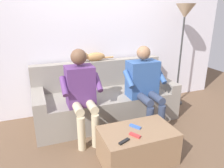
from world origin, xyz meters
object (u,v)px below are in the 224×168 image
object	(u,v)px
couch	(105,100)
person_right_seated	(81,90)
person_left_seated	(144,83)
cat_on_backrest	(93,57)
remote_black	(124,141)
remote_red	(135,135)
coffee_table	(137,145)
floor_lamp	(184,18)
remote_blue	(135,127)

from	to	relation	value
couch	person_right_seated	distance (m)	0.72
person_left_seated	cat_on_backrest	distance (m)	0.94
couch	remote_black	world-z (taller)	couch
person_left_seated	remote_red	xyz separation A→B (m)	(0.54, 0.81, -0.27)
couch	person_right_seated	size ratio (longest dim) A/B	1.80
coffee_table	person_left_seated	distance (m)	0.97
person_right_seated	floor_lamp	bearing A→B (deg)	-166.08
couch	remote_blue	bearing A→B (deg)	90.22
floor_lamp	remote_red	bearing A→B (deg)	40.44
floor_lamp	person_right_seated	bearing A→B (deg)	13.92
remote_blue	floor_lamp	size ratio (longest dim) A/B	0.08
cat_on_backrest	person_right_seated	bearing A→B (deg)	62.19
couch	floor_lamp	distance (m)	1.89
remote_red	floor_lamp	world-z (taller)	floor_lamp
cat_on_backrest	remote_red	world-z (taller)	cat_on_backrest
remote_blue	remote_black	distance (m)	0.32
person_right_seated	person_left_seated	bearing A→B (deg)	179.14
remote_blue	cat_on_backrest	bearing A→B (deg)	151.38
cat_on_backrest	remote_red	xyz separation A→B (m)	(-0.01, 1.52, -0.55)
couch	remote_red	world-z (taller)	couch
remote_black	person_left_seated	bearing A→B (deg)	28.06
couch	cat_on_backrest	size ratio (longest dim) A/B	4.00
remote_red	remote_black	bearing A→B (deg)	-99.31
remote_blue	person_right_seated	bearing A→B (deg)	-177.65
remote_blue	remote_black	bearing A→B (deg)	-80.00
person_left_seated	person_right_seated	bearing A→B (deg)	-0.86
person_right_seated	cat_on_backrest	xyz separation A→B (m)	(-0.37, -0.70, 0.27)
cat_on_backrest	remote_black	distance (m)	1.68
couch	remote_red	bearing A→B (deg)	86.17
remote_black	person_right_seated	bearing A→B (deg)	81.13
remote_blue	floor_lamp	bearing A→B (deg)	95.68
person_left_seated	floor_lamp	xyz separation A→B (m)	(-0.97, -0.48, 0.86)
couch	coffee_table	size ratio (longest dim) A/B	2.58
coffee_table	remote_red	xyz separation A→B (m)	(0.08, 0.09, 0.21)
remote_blue	couch	bearing A→B (deg)	147.51
person_left_seated	cat_on_backrest	world-z (taller)	person_left_seated
coffee_table	floor_lamp	bearing A→B (deg)	-140.07
cat_on_backrest	remote_red	bearing A→B (deg)	90.42
remote_red	remote_blue	bearing A→B (deg)	120.55
couch	person_left_seated	world-z (taller)	person_left_seated
remote_blue	remote_black	xyz separation A→B (m)	(0.24, 0.22, -0.00)
remote_black	floor_lamp	world-z (taller)	floor_lamp
remote_blue	person_left_seated	bearing A→B (deg)	112.13
coffee_table	person_right_seated	world-z (taller)	person_right_seated
person_right_seated	remote_red	world-z (taller)	person_right_seated
remote_black	floor_lamp	size ratio (longest dim) A/B	0.08
couch	person_left_seated	distance (m)	0.72
person_left_seated	remote_black	size ratio (longest dim) A/B	8.93
person_left_seated	person_right_seated	distance (m)	0.92
couch	remote_black	bearing A→B (deg)	79.67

